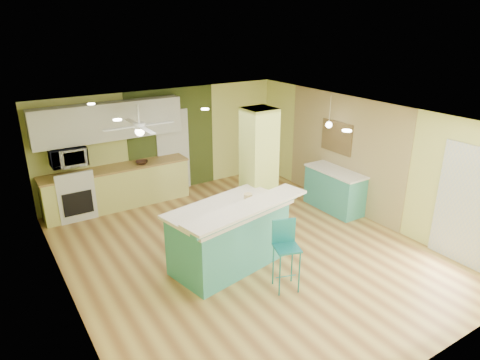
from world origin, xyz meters
The scene contains 23 objects.
floor centered at (0.00, 0.00, -0.01)m, with size 6.00×7.00×0.01m, color brown.
ceiling centered at (0.00, 0.00, 2.50)m, with size 6.00×7.00×0.01m, color white.
wall_back centered at (0.00, 3.50, 1.25)m, with size 6.00×0.01×2.50m, color #DDE379.
wall_front centered at (0.00, -3.50, 1.25)m, with size 6.00×0.01×2.50m, color #DDE379.
wall_left centered at (-3.00, 0.00, 1.25)m, with size 0.01×7.00×2.50m, color #DDE379.
wall_right centered at (3.00, 0.00, 1.25)m, with size 0.01×7.00×2.50m, color #DDE379.
wood_panel centered at (2.99, 0.60, 1.25)m, with size 0.02×3.40×2.50m, color #9A8458.
olive_accent centered at (0.20, 3.49, 1.25)m, with size 2.20×0.02×2.50m, color #404E1F.
interior_door centered at (0.20, 3.46, 1.00)m, with size 0.82×0.05×2.00m, color white.
french_door centered at (2.97, -2.30, 1.05)m, with size 0.04×1.08×2.10m, color silver.
column centered at (0.65, 0.50, 1.25)m, with size 0.55×0.55×2.50m, color #B7C45B.
kitchen_run centered at (-1.30, 3.20, 0.47)m, with size 3.25×0.63×0.94m.
stove centered at (-2.25, 3.19, 0.46)m, with size 0.76×0.66×1.08m.
upper_cabinets centered at (-1.30, 3.32, 1.95)m, with size 3.20×0.34×0.80m, color silver.
microwave centered at (-2.25, 3.20, 1.35)m, with size 0.70×0.48×0.39m, color white.
ceiling_fan centered at (-1.10, 2.00, 2.08)m, with size 1.41×1.41×0.61m.
pendant_lamp centered at (2.65, 0.75, 1.88)m, with size 0.14×0.14×0.69m.
wall_decor centered at (2.96, 0.80, 1.55)m, with size 0.03×0.90×0.70m, color brown.
peninsula centered at (-0.46, -0.26, 0.58)m, with size 2.41×1.65×1.26m.
bar_stool centered at (-0.06, -1.26, 0.76)m, with size 0.48×0.48×1.14m.
side_counter centered at (2.70, 0.48, 0.46)m, with size 0.60×1.42×0.92m.
fruit_bowl centered at (-0.73, 3.11, 0.97)m, with size 0.28×0.28×0.07m, color #371F16.
canister centered at (-0.11, -0.28, 1.18)m, with size 0.14×0.14×0.17m, color gold.
Camera 1 is at (-3.79, -5.78, 4.03)m, focal length 32.00 mm.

